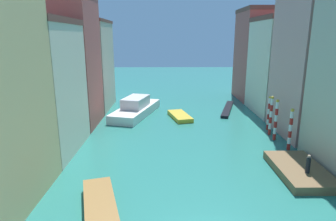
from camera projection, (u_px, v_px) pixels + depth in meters
The scene contains 17 objects.
ground_plane at pixel (183, 124), 40.17m from camera, with size 154.00×154.00×0.00m, color #28756B.
building_left_1 at pixel (37, 87), 29.19m from camera, with size 7.46×10.15×13.51m.
building_left_2 at pixel (67, 60), 37.90m from camera, with size 7.46×8.42×17.46m.
building_left_3 at pixel (87, 65), 47.60m from camera, with size 7.46×9.99×14.34m.
building_right_2 at pixel (318, 46), 33.49m from camera, with size 7.46×9.91×21.40m.
building_right_3 at pixel (280, 66), 44.60m from camera, with size 7.46×10.86×14.70m.
building_right_4 at pixel (259, 55), 54.52m from camera, with size 7.46×10.28×16.79m.
waterfront_dock at pixel (299, 170), 25.39m from camera, with size 3.98×7.26×0.72m.
person_on_dock at pixel (308, 164), 23.98m from camera, with size 0.36×0.36×1.60m.
mooring_pole_0 at pixel (290, 129), 30.38m from camera, with size 0.38×0.38×4.56m.
mooring_pole_1 at pixel (276, 119), 33.31m from camera, with size 0.37×0.37×4.85m.
mooring_pole_2 at pixel (271, 115), 35.05m from camera, with size 0.37×0.37×4.85m.
mooring_pole_3 at pixel (268, 113), 37.13m from camera, with size 0.29×0.29×4.43m.
vaporetto_white at pixel (136, 108), 44.63m from camera, with size 7.11×12.94×2.78m.
gondola_black at pixel (228, 109), 47.61m from camera, with size 4.19×10.59×0.41m.
motorboat_0 at pixel (180, 116), 42.91m from camera, with size 3.67×6.23×0.60m.
motorboat_1 at pixel (100, 206), 19.90m from camera, with size 3.81×6.84×0.89m.
Camera 1 is at (-2.41, -13.95, 11.72)m, focal length 31.00 mm.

